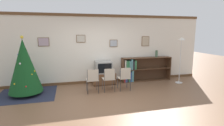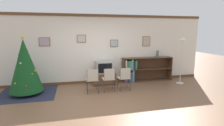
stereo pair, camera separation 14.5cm
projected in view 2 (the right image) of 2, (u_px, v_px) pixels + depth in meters
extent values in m
plane|color=brown|center=(109.00, 103.00, 5.05)|extent=(24.00, 24.00, 0.00)
cube|color=silver|center=(97.00, 49.00, 6.93)|extent=(8.99, 0.08, 2.70)
cube|color=brown|center=(97.00, 15.00, 6.66)|extent=(8.99, 0.03, 0.10)
cube|color=brown|center=(98.00, 81.00, 7.10)|extent=(8.99, 0.03, 0.10)
cube|color=brown|center=(44.00, 42.00, 6.40)|extent=(0.39, 0.02, 0.32)
cube|color=#A893A3|center=(44.00, 42.00, 6.39)|extent=(0.36, 0.01, 0.28)
cube|color=brown|center=(81.00, 39.00, 6.68)|extent=(0.34, 0.02, 0.29)
cube|color=#BCB7A8|center=(81.00, 39.00, 6.67)|extent=(0.30, 0.01, 0.25)
cube|color=brown|center=(114.00, 43.00, 7.00)|extent=(0.32, 0.02, 0.29)
cube|color=#9EA8B2|center=(114.00, 43.00, 6.98)|extent=(0.28, 0.01, 0.25)
cube|color=brown|center=(146.00, 41.00, 7.29)|extent=(0.33, 0.02, 0.41)
cube|color=tan|center=(146.00, 41.00, 7.28)|extent=(0.30, 0.01, 0.38)
cube|color=#23283D|center=(27.00, 94.00, 5.76)|extent=(1.82, 1.60, 0.01)
cylinder|color=maroon|center=(27.00, 92.00, 5.75)|extent=(0.36, 0.36, 0.10)
cone|color=#14471E|center=(25.00, 65.00, 5.60)|extent=(1.04, 1.04, 1.70)
sphere|color=yellow|center=(22.00, 37.00, 5.44)|extent=(0.10, 0.10, 0.10)
sphere|color=#1E4CB2|center=(19.00, 54.00, 5.50)|extent=(0.05, 0.05, 0.05)
sphere|color=#1E4CB2|center=(17.00, 73.00, 5.75)|extent=(0.04, 0.04, 0.04)
sphere|color=gold|center=(32.00, 74.00, 5.48)|extent=(0.04, 0.04, 0.04)
sphere|color=silver|center=(21.00, 63.00, 5.36)|extent=(0.06, 0.06, 0.06)
sphere|color=gold|center=(15.00, 83.00, 5.31)|extent=(0.06, 0.06, 0.06)
sphere|color=gold|center=(35.00, 71.00, 5.63)|extent=(0.06, 0.06, 0.06)
sphere|color=red|center=(26.00, 86.00, 5.32)|extent=(0.05, 0.05, 0.05)
cube|color=#4C311E|center=(104.00, 83.00, 6.88)|extent=(0.85, 0.51, 0.05)
cube|color=brown|center=(104.00, 78.00, 6.84)|extent=(0.89, 0.53, 0.40)
cube|color=#9E9E99|center=(104.00, 67.00, 6.77)|extent=(0.64, 0.49, 0.46)
cube|color=black|center=(105.00, 68.00, 6.53)|extent=(0.52, 0.01, 0.36)
cube|color=#BCB29E|center=(92.00, 80.00, 5.89)|extent=(0.40, 0.40, 0.02)
cube|color=#BCB29E|center=(93.00, 75.00, 5.67)|extent=(0.35, 0.01, 0.38)
cylinder|color=#4C4C51|center=(87.00, 85.00, 6.06)|extent=(0.02, 0.02, 0.42)
cylinder|color=#4C4C51|center=(97.00, 84.00, 6.14)|extent=(0.02, 0.02, 0.42)
cylinder|color=#4C4C51|center=(87.00, 88.00, 5.71)|extent=(0.02, 0.02, 0.42)
cylinder|color=#4C4C51|center=(98.00, 87.00, 5.79)|extent=(0.02, 0.02, 0.42)
cylinder|color=#4C4C51|center=(87.00, 82.00, 5.68)|extent=(0.02, 0.02, 0.82)
cylinder|color=#4C4C51|center=(98.00, 81.00, 5.76)|extent=(0.02, 0.02, 0.82)
cube|color=#BCB29E|center=(108.00, 79.00, 6.01)|extent=(0.40, 0.40, 0.02)
cube|color=#BCB29E|center=(109.00, 74.00, 5.79)|extent=(0.35, 0.01, 0.38)
cylinder|color=#4C4C51|center=(102.00, 84.00, 6.18)|extent=(0.02, 0.02, 0.42)
cylinder|color=#4C4C51|center=(112.00, 83.00, 6.26)|extent=(0.02, 0.02, 0.42)
cylinder|color=#4C4C51|center=(104.00, 87.00, 5.83)|extent=(0.02, 0.02, 0.42)
cylinder|color=#4C4C51|center=(115.00, 86.00, 5.91)|extent=(0.02, 0.02, 0.42)
cylinder|color=#4C4C51|center=(104.00, 81.00, 5.80)|extent=(0.02, 0.02, 0.82)
cylinder|color=#4C4C51|center=(115.00, 80.00, 5.88)|extent=(0.02, 0.02, 0.82)
cube|color=#BCB29E|center=(124.00, 78.00, 6.13)|extent=(0.40, 0.40, 0.02)
cube|color=#BCB29E|center=(125.00, 74.00, 5.91)|extent=(0.35, 0.01, 0.38)
cylinder|color=#4C4C51|center=(118.00, 83.00, 6.30)|extent=(0.02, 0.02, 0.42)
cylinder|color=#4C4C51|center=(127.00, 82.00, 6.38)|extent=(0.02, 0.02, 0.42)
cylinder|color=#4C4C51|center=(120.00, 86.00, 5.96)|extent=(0.02, 0.02, 0.42)
cylinder|color=#4C4C51|center=(130.00, 85.00, 6.04)|extent=(0.02, 0.02, 0.42)
cylinder|color=#4C4C51|center=(120.00, 80.00, 5.92)|extent=(0.02, 0.02, 0.82)
cylinder|color=#4C4C51|center=(130.00, 79.00, 6.00)|extent=(0.02, 0.02, 0.82)
cube|color=brown|center=(123.00, 70.00, 7.07)|extent=(0.02, 0.36, 0.99)
cube|color=brown|center=(170.00, 68.00, 7.53)|extent=(0.02, 0.36, 0.99)
cube|color=brown|center=(147.00, 58.00, 7.22)|extent=(2.12, 0.36, 0.02)
cube|color=brown|center=(147.00, 80.00, 7.38)|extent=(2.12, 0.36, 0.02)
cube|color=brown|center=(147.00, 69.00, 7.30)|extent=(2.08, 0.36, 0.02)
cube|color=#492F1E|center=(145.00, 68.00, 7.47)|extent=(2.12, 0.01, 0.99)
cube|color=#B73333|center=(125.00, 76.00, 7.07)|extent=(0.04, 0.25, 0.46)
cube|color=#2D4C93|center=(126.00, 78.00, 7.09)|extent=(0.08, 0.24, 0.36)
cube|color=#232328|center=(128.00, 77.00, 7.13)|extent=(0.04, 0.29, 0.39)
cube|color=#337547|center=(129.00, 76.00, 7.12)|extent=(0.05, 0.25, 0.45)
cube|color=#2D4C93|center=(130.00, 77.00, 7.16)|extent=(0.06, 0.29, 0.40)
cube|color=teal|center=(132.00, 76.00, 7.17)|extent=(0.08, 0.29, 0.47)
cube|color=silver|center=(125.00, 65.00, 7.00)|extent=(0.04, 0.25, 0.40)
cube|color=#337547|center=(127.00, 65.00, 7.02)|extent=(0.06, 0.26, 0.36)
cube|color=#337547|center=(128.00, 65.00, 7.04)|extent=(0.05, 0.28, 0.37)
cube|color=teal|center=(130.00, 65.00, 7.05)|extent=(0.06, 0.26, 0.35)
cube|color=teal|center=(132.00, 64.00, 7.04)|extent=(0.07, 0.20, 0.43)
cube|color=#232328|center=(134.00, 65.00, 7.08)|extent=(0.07, 0.25, 0.36)
cube|color=#337547|center=(135.00, 65.00, 7.10)|extent=(0.07, 0.25, 0.37)
cylinder|color=#47664C|center=(157.00, 54.00, 7.28)|extent=(0.10, 0.10, 0.28)
torus|color=#47664C|center=(158.00, 51.00, 7.26)|extent=(0.09, 0.09, 0.02)
cylinder|color=silver|center=(180.00, 83.00, 6.98)|extent=(0.28, 0.28, 0.03)
cylinder|color=silver|center=(181.00, 62.00, 6.83)|extent=(0.03, 0.03, 1.69)
cone|color=white|center=(183.00, 39.00, 6.68)|extent=(0.28, 0.28, 0.12)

